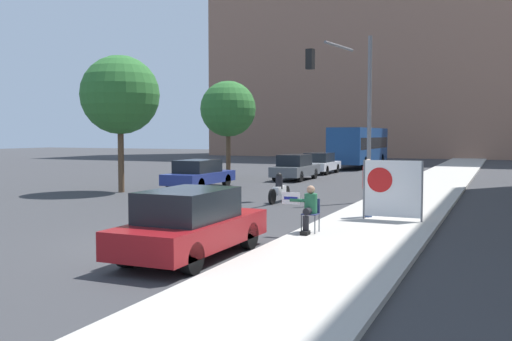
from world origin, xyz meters
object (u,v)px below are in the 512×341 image
seated_protester (309,207)px  parked_car_curbside (191,224)px  traffic_light_pole (348,92)px  street_tree_near_curb (120,95)px  motorcycle_on_road (279,189)px  protest_banner (392,189)px  car_on_road_midblock (295,167)px  street_tree_midblock (228,109)px  car_on_road_distant (320,163)px  jogger_on_sidewalk (368,187)px  car_on_road_nearest (199,174)px  city_bus_on_road (359,145)px

seated_protester → parked_car_curbside: (-1.58, -3.41, -0.05)m
traffic_light_pole → street_tree_near_curb: bearing=-175.6°
motorcycle_on_road → protest_banner: bearing=-37.2°
car_on_road_midblock → street_tree_midblock: (-4.16, -0.53, 3.51)m
protest_banner → car_on_road_distant: protest_banner is taller
motorcycle_on_road → street_tree_midblock: 13.14m
protest_banner → parked_car_curbside: bearing=-116.3°
jogger_on_sidewalk → street_tree_near_curb: street_tree_near_curb is taller
motorcycle_on_road → car_on_road_distant: bearing=101.8°
car_on_road_nearest → street_tree_midblock: (-1.45, 6.27, 3.54)m
traffic_light_pole → car_on_road_distant: (-5.81, 15.04, -3.70)m
car_on_road_midblock → city_bus_on_road: bearing=88.4°
protest_banner → car_on_road_nearest: protest_banner is taller
jogger_on_sidewalk → street_tree_midblock: 18.26m
street_tree_near_curb → car_on_road_nearest: bearing=53.6°
traffic_light_pole → city_bus_on_road: (-5.10, 23.81, -2.56)m
car_on_road_midblock → car_on_road_distant: bearing=92.8°
jogger_on_sidewalk → car_on_road_nearest: size_ratio=0.39×
car_on_road_nearest → car_on_road_distant: (2.43, 12.66, 0.00)m
seated_protester → motorcycle_on_road: 7.79m
jogger_on_sidewalk → traffic_light_pole: bearing=-108.4°
car_on_road_nearest → motorcycle_on_road: car_on_road_nearest is taller
traffic_light_pole → motorcycle_on_road: (-2.35, -1.58, -3.90)m
car_on_road_distant → traffic_light_pole: bearing=-68.9°
traffic_light_pole → city_bus_on_road: 24.49m
car_on_road_nearest → car_on_road_midblock: car_on_road_midblock is taller
car_on_road_distant → motorcycle_on_road: 16.98m
parked_car_curbside → street_tree_midblock: 22.85m
jogger_on_sidewalk → parked_car_curbside: jogger_on_sidewalk is taller
car_on_road_nearest → street_tree_midblock: size_ratio=0.77×
protest_banner → street_tree_near_curb: 14.58m
car_on_road_distant → protest_banner: bearing=-67.3°
traffic_light_pole → street_tree_near_curb: 10.63m
seated_protester → street_tree_midblock: bearing=124.4°
street_tree_midblock → car_on_road_nearest: bearing=-77.0°
car_on_road_nearest → street_tree_near_curb: (-2.36, -3.20, 3.82)m
car_on_road_midblock → car_on_road_distant: 5.86m
traffic_light_pole → car_on_road_nearest: size_ratio=1.40×
seated_protester → city_bus_on_road: city_bus_on_road is taller
car_on_road_midblock → car_on_road_distant: car_on_road_midblock is taller
car_on_road_distant → street_tree_near_curb: bearing=-106.8°
traffic_light_pole → car_on_road_distant: traffic_light_pole is taller
protest_banner → motorcycle_on_road: protest_banner is taller
traffic_light_pole → protest_banner: bearing=-63.1°
city_bus_on_road → street_tree_midblock: bearing=-106.8°
car_on_road_distant → street_tree_midblock: (-3.87, -6.39, 3.54)m
jogger_on_sidewalk → car_on_road_midblock: jogger_on_sidewalk is taller
parked_car_curbside → car_on_road_midblock: 21.73m
traffic_light_pole → car_on_road_distant: bearing=111.1°
seated_protester → city_bus_on_road: 32.96m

